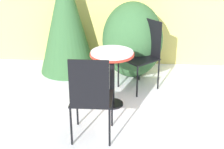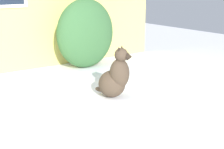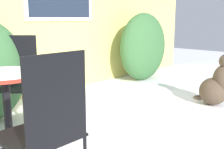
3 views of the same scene
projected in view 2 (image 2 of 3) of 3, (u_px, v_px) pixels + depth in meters
ground_plane at (20, 114)px, 4.42m from camera, size 16.00×16.00×0.00m
shrub_middle at (86, 34)px, 6.69m from camera, size 1.23×0.62×1.35m
dog at (115, 78)px, 5.01m from camera, size 0.56×0.58×0.77m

